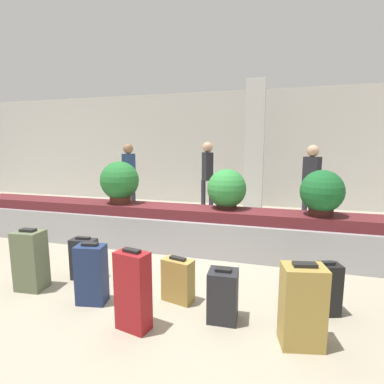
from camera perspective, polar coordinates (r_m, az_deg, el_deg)
The scene contains 18 objects.
ground_plane at distance 3.95m, azimuth -5.09°, elevation -16.57°, with size 18.00×18.00×0.00m, color #9E937F.
back_wall at distance 8.68m, azimuth 7.50°, elevation 8.16°, with size 18.00×0.06×3.20m.
carousel at distance 4.91m, azimuth 0.00°, elevation -7.19°, with size 8.71×0.72×0.71m.
pillar at distance 7.35m, azimuth 11.81°, elevation 7.94°, with size 0.43×0.43×3.20m.
suitcase_0 at distance 2.85m, azimuth 20.27°, elevation -19.68°, with size 0.39×0.31×0.74m.
suitcase_1 at distance 2.94m, azimuth -11.18°, elevation -17.96°, with size 0.34×0.24×0.77m.
suitcase_2 at distance 3.42m, azimuth 23.86°, elevation -16.55°, with size 0.34×0.26×0.55m.
suitcase_3 at distance 4.13m, azimuth -19.85°, elevation -11.90°, with size 0.34×0.20×0.55m.
suitcase_4 at distance 3.08m, azimuth 5.90°, elevation -19.00°, with size 0.29×0.26×0.53m.
suitcase_5 at distance 4.08m, azimuth -28.39°, elevation -11.35°, with size 0.34×0.28×0.74m.
suitcase_6 at distance 3.50m, azimuth -18.60°, elevation -14.60°, with size 0.33×0.25×0.67m.
suitcase_7 at distance 3.41m, azimuth -2.70°, elevation -16.40°, with size 0.37×0.25×0.50m.
potted_plant_0 at distance 4.59m, azimuth 23.51°, elevation -0.14°, with size 0.60×0.60×0.65m.
potted_plant_1 at distance 5.29m, azimuth -13.60°, elevation 1.88°, with size 0.66×0.66×0.72m.
potted_plant_2 at distance 4.73m, azimuth 6.62°, elevation 0.49°, with size 0.61×0.61×0.62m.
traveler_0 at distance 7.33m, azimuth 2.95°, elevation 4.01°, with size 0.33×0.37×1.78m.
traveler_1 at distance 7.53m, azimuth -11.93°, elevation 3.74°, with size 0.37×0.32×1.74m.
traveler_2 at distance 6.65m, azimuth 21.78°, elevation 2.43°, with size 0.37×0.33×1.70m.
Camera 1 is at (1.31, -3.32, 1.69)m, focal length 28.00 mm.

